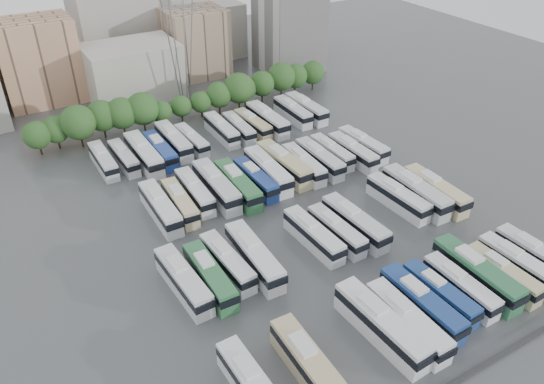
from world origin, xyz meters
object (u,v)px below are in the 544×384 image
bus_r0_s5 (381,325)px  bus_r3_s3 (160,150)px  bus_r0_s7 (421,304)px  bus_r2_s2 (180,202)px  bus_r1_s7 (336,230)px  bus_r3_s1 (124,158)px  bus_r3_s4 (173,141)px  bus_r0_s12 (517,263)px  bus_r2_s10 (319,158)px  bus_r2_s12 (353,152)px  bus_r2_s4 (216,186)px  bus_r2_s7 (268,171)px  bus_r0_s6 (407,321)px  bus_r0_s11 (503,274)px  bus_r1_s12 (416,192)px  bus_r2_s13 (363,144)px  bus_r0_s9 (461,286)px  bus_r0_s13 (535,255)px  bus_r3_s0 (103,160)px  bus_r1_s6 (314,235)px  bus_r2_s3 (195,191)px  bus_r3_s2 (144,154)px  bus_r3_s10 (267,119)px  bus_r3_s9 (253,124)px  bus_r1_s1 (210,276)px  bus_r3_s13 (306,108)px  electricity_pylon (178,19)px  bus_r2_s5 (238,185)px  bus_r0_s8 (440,294)px  bus_r0_s2 (310,366)px  bus_r2_s1 (160,207)px  bus_r2_s11 (332,152)px  bus_r3_s8 (239,128)px  bus_r1_s11 (398,198)px  bus_r3_s5 (192,140)px  bus_r3_s7 (221,129)px  bus_r2_s9 (304,164)px  bus_r3_s12 (293,112)px  bus_r1_s2 (227,262)px  bus_r1_s0 (183,280)px

bus_r0_s5 → bus_r3_s3: 53.55m
bus_r0_s7 → bus_r2_s2: (-16.64, 35.24, -0.16)m
bus_r1_s7 → bus_r3_s1: (-19.80, 36.61, -0.05)m
bus_r3_s4 → bus_r0_s12: bearing=-65.1°
bus_r2_s10 → bus_r2_s12: bearing=-7.0°
bus_r2_s4 → bus_r2_s7: bearing=1.6°
bus_r0_s6 → bus_r0_s11: 16.47m
bus_r0_s6 → bus_r2_s12: (19.93, 35.91, -0.08)m
bus_r1_s12 → bus_r2_s4: bearing=147.1°
bus_r2_s13 → bus_r3_s4: bus_r3_s4 is taller
bus_r0_s7 → bus_r0_s9: bearing=-1.6°
bus_r0_s13 → bus_r2_s13: bus_r2_s13 is taller
bus_r0_s5 → bus_r1_s7: (6.53, 17.42, -0.38)m
bus_r0_s9 → bus_r3_s0: size_ratio=0.99×
bus_r0_s6 → bus_r3_s3: bus_r0_s6 is taller
bus_r1_s6 → bus_r2_s3: 21.52m
bus_r1_s6 → bus_r3_s2: bus_r3_s2 is taller
bus_r1_s12 → bus_r2_s2: (-33.28, 16.63, -0.32)m
bus_r0_s6 → bus_r1_s7: size_ratio=1.10×
bus_r2_s2 → bus_r3_s10: bus_r3_s10 is taller
bus_r0_s11 → bus_r2_s2: size_ratio=0.96×
bus_r0_s7 → bus_r3_s9: (6.51, 54.00, -0.19)m
bus_r0_s7 → bus_r1_s1: size_ratio=1.03×
bus_r0_s13 → bus_r2_s13: (0.09, 36.91, 0.01)m
bus_r0_s5 → bus_r3_s13: 60.86m
electricity_pylon → bus_r0_s13: bearing=-75.4°
bus_r1_s6 → bus_r2_s5: size_ratio=0.91×
electricity_pylon → bus_r0_s8: size_ratio=3.04×
bus_r3_s3 → bus_r0_s2: bearing=-94.0°
bus_r0_s12 → bus_r2_s1: (-36.12, 36.06, 0.19)m
bus_r2_s11 → bus_r3_s8: bearing=119.5°
bus_r1_s11 → bus_r3_s5: (-20.01, 34.89, -0.18)m
bus_r2_s12 → bus_r1_s12: bearing=-90.3°
electricity_pylon → bus_r3_s7: electricity_pylon is taller
bus_r0_s5 → bus_r3_s4: bus_r0_s5 is taller
bus_r0_s2 → bus_r2_s11: bearing=52.9°
bus_r2_s2 → bus_r3_s0: bearing=111.6°
bus_r3_s5 → bus_r2_s7: bearing=-72.6°
electricity_pylon → bus_r2_s12: size_ratio=2.84×
bus_r2_s12 → bus_r2_s2: bearing=178.2°
bus_r2_s11 → bus_r3_s10: (-3.50, 17.24, 0.33)m
bus_r2_s11 → bus_r3_s4: (-23.27, 18.17, 0.27)m
bus_r2_s10 → bus_r0_s2: bearing=-125.8°
bus_r1_s1 → bus_r3_s0: size_ratio=1.08×
bus_r1_s12 → bus_r2_s9: bearing=122.0°
bus_r2_s2 → bus_r3_s12: size_ratio=0.96×
bus_r1_s2 → bus_r3_s12: 48.90m
bus_r0_s12 → bus_r1_s0: bearing=151.6°
bus_r0_s13 → bus_r2_s5: bus_r2_s5 is taller
bus_r0_s7 → bus_r3_s13: bearing=69.5°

